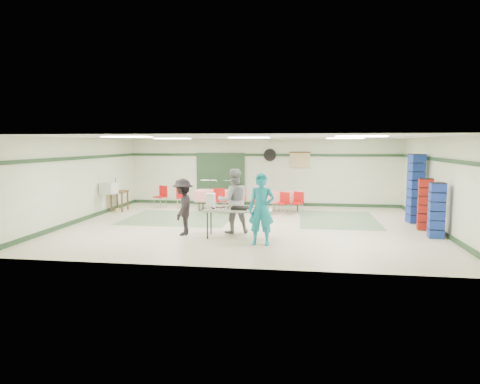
# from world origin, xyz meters

# --- Properties ---
(floor) EXTENTS (11.00, 11.00, 0.00)m
(floor) POSITION_xyz_m (0.00, 0.00, 0.00)
(floor) COLOR beige
(floor) RESTS_ON ground
(ceiling) EXTENTS (11.00, 11.00, 0.00)m
(ceiling) POSITION_xyz_m (0.00, 0.00, 2.70)
(ceiling) COLOR white
(ceiling) RESTS_ON wall_back
(wall_back) EXTENTS (11.00, 0.00, 11.00)m
(wall_back) POSITION_xyz_m (0.00, 4.50, 1.35)
(wall_back) COLOR beige
(wall_back) RESTS_ON floor
(wall_front) EXTENTS (11.00, 0.00, 11.00)m
(wall_front) POSITION_xyz_m (0.00, -4.50, 1.35)
(wall_front) COLOR beige
(wall_front) RESTS_ON floor
(wall_left) EXTENTS (0.00, 9.00, 9.00)m
(wall_left) POSITION_xyz_m (-5.50, 0.00, 1.35)
(wall_left) COLOR beige
(wall_left) RESTS_ON floor
(wall_right) EXTENTS (0.00, 9.00, 9.00)m
(wall_right) POSITION_xyz_m (5.50, 0.00, 1.35)
(wall_right) COLOR beige
(wall_right) RESTS_ON floor
(trim_back) EXTENTS (11.00, 0.06, 0.10)m
(trim_back) POSITION_xyz_m (0.00, 4.47, 2.05)
(trim_back) COLOR #203A21
(trim_back) RESTS_ON wall_back
(baseboard_back) EXTENTS (11.00, 0.06, 0.12)m
(baseboard_back) POSITION_xyz_m (0.00, 4.47, 0.06)
(baseboard_back) COLOR #203A21
(baseboard_back) RESTS_ON floor
(trim_left) EXTENTS (0.06, 9.00, 0.10)m
(trim_left) POSITION_xyz_m (-5.47, 0.00, 2.05)
(trim_left) COLOR #203A21
(trim_left) RESTS_ON wall_back
(baseboard_left) EXTENTS (0.06, 9.00, 0.12)m
(baseboard_left) POSITION_xyz_m (-5.47, 0.00, 0.06)
(baseboard_left) COLOR #203A21
(baseboard_left) RESTS_ON floor
(trim_right) EXTENTS (0.06, 9.00, 0.10)m
(trim_right) POSITION_xyz_m (5.47, 0.00, 2.05)
(trim_right) COLOR #203A21
(trim_right) RESTS_ON wall_back
(baseboard_right) EXTENTS (0.06, 9.00, 0.12)m
(baseboard_right) POSITION_xyz_m (5.47, 0.00, 0.06)
(baseboard_right) COLOR #203A21
(baseboard_right) RESTS_ON floor
(green_patch_a) EXTENTS (3.50, 3.00, 0.01)m
(green_patch_a) POSITION_xyz_m (-2.50, 1.00, 0.00)
(green_patch_a) COLOR #62815E
(green_patch_a) RESTS_ON floor
(green_patch_b) EXTENTS (2.50, 3.50, 0.01)m
(green_patch_b) POSITION_xyz_m (2.80, 1.50, 0.00)
(green_patch_b) COLOR #62815E
(green_patch_b) RESTS_ON floor
(double_door_left) EXTENTS (0.90, 0.06, 2.10)m
(double_door_left) POSITION_xyz_m (-2.20, 4.44, 1.05)
(double_door_left) COLOR gray
(double_door_left) RESTS_ON floor
(double_door_right) EXTENTS (0.90, 0.06, 2.10)m
(double_door_right) POSITION_xyz_m (-1.25, 4.44, 1.05)
(double_door_right) COLOR gray
(double_door_right) RESTS_ON floor
(door_frame) EXTENTS (2.00, 0.03, 2.15)m
(door_frame) POSITION_xyz_m (-1.73, 4.42, 1.05)
(door_frame) COLOR #203A21
(door_frame) RESTS_ON floor
(wall_fan) EXTENTS (0.50, 0.10, 0.50)m
(wall_fan) POSITION_xyz_m (0.30, 4.44, 2.05)
(wall_fan) COLOR black
(wall_fan) RESTS_ON wall_back
(scroll_banner) EXTENTS (0.80, 0.02, 0.60)m
(scroll_banner) POSITION_xyz_m (1.50, 4.44, 1.85)
(scroll_banner) COLOR tan
(scroll_banner) RESTS_ON wall_back
(serving_table) EXTENTS (1.85, 0.83, 0.76)m
(serving_table) POSITION_xyz_m (-0.09, -1.64, 0.72)
(serving_table) COLOR #B4B3AE
(serving_table) RESTS_ON floor
(sheet_tray_right) EXTENTS (0.58, 0.45, 0.02)m
(sheet_tray_right) POSITION_xyz_m (0.45, -1.67, 0.77)
(sheet_tray_right) COLOR silver
(sheet_tray_right) RESTS_ON serving_table
(sheet_tray_mid) EXTENTS (0.55, 0.43, 0.02)m
(sheet_tray_mid) POSITION_xyz_m (-0.14, -1.54, 0.77)
(sheet_tray_mid) COLOR silver
(sheet_tray_mid) RESTS_ON serving_table
(sheet_tray_left) EXTENTS (0.63, 0.49, 0.02)m
(sheet_tray_left) POSITION_xyz_m (-0.64, -1.77, 0.77)
(sheet_tray_left) COLOR silver
(sheet_tray_left) RESTS_ON serving_table
(baking_pan) EXTENTS (0.54, 0.35, 0.08)m
(baking_pan) POSITION_xyz_m (0.00, -1.69, 0.80)
(baking_pan) COLOR black
(baking_pan) RESTS_ON serving_table
(foam_box_stack) EXTENTS (0.24, 0.22, 0.42)m
(foam_box_stack) POSITION_xyz_m (-0.84, -1.62, 0.97)
(foam_box_stack) COLOR white
(foam_box_stack) RESTS_ON serving_table
(volunteer_teal) EXTENTS (0.68, 0.48, 1.79)m
(volunteer_teal) POSITION_xyz_m (0.61, -2.41, 0.89)
(volunteer_teal) COLOR teal
(volunteer_teal) RESTS_ON floor
(volunteer_grey) EXTENTS (1.07, 0.96, 1.81)m
(volunteer_grey) POSITION_xyz_m (-0.31, -1.07, 0.90)
(volunteer_grey) COLOR gray
(volunteer_grey) RESTS_ON floor
(volunteer_dark) EXTENTS (0.65, 1.05, 1.55)m
(volunteer_dark) POSITION_xyz_m (-1.63, -1.56, 0.78)
(volunteer_dark) COLOR black
(volunteer_dark) RESTS_ON floor
(dining_table_a) EXTENTS (1.76, 0.93, 0.77)m
(dining_table_a) POSITION_xyz_m (0.78, 2.85, 0.57)
(dining_table_a) COLOR red
(dining_table_a) RESTS_ON floor
(dining_table_b) EXTENTS (1.84, 0.84, 0.77)m
(dining_table_b) POSITION_xyz_m (-1.42, 2.85, 0.57)
(dining_table_b) COLOR red
(dining_table_b) RESTS_ON floor
(chair_a) EXTENTS (0.49, 0.49, 0.79)m
(chair_a) POSITION_xyz_m (0.96, 2.27, 0.48)
(chair_a) COLOR #B3100E
(chair_a) RESTS_ON floor
(chair_b) EXTENTS (0.50, 0.50, 0.93)m
(chair_b) POSITION_xyz_m (0.08, 2.29, 0.57)
(chair_b) COLOR #B3100E
(chair_b) RESTS_ON floor
(chair_c) EXTENTS (0.49, 0.49, 0.81)m
(chair_c) POSITION_xyz_m (1.46, 2.27, 0.49)
(chair_c) COLOR #B3100E
(chair_c) RESTS_ON floor
(chair_d) EXTENTS (0.54, 0.54, 0.89)m
(chair_d) POSITION_xyz_m (-1.35, 2.28, 0.54)
(chair_d) COLOR #B3100E
(chair_d) RESTS_ON floor
(chair_loose_a) EXTENTS (0.47, 0.47, 0.78)m
(chair_loose_a) POSITION_xyz_m (-3.10, 3.32, 0.47)
(chair_loose_a) COLOR #B3100E
(chair_loose_a) RESTS_ON floor
(chair_loose_b) EXTENTS (0.54, 0.54, 0.87)m
(chair_loose_b) POSITION_xyz_m (-3.82, 3.13, 0.53)
(chair_loose_b) COLOR #B3100E
(chair_loose_b) RESTS_ON floor
(crate_stack_blue_a) EXTENTS (0.48, 0.48, 2.19)m
(crate_stack_blue_a) POSITION_xyz_m (5.15, 1.25, 1.09)
(crate_stack_blue_a) COLOR navy
(crate_stack_blue_a) RESTS_ON floor
(crate_stack_red) EXTENTS (0.45, 0.45, 1.50)m
(crate_stack_red) POSITION_xyz_m (5.15, 0.14, 0.75)
(crate_stack_red) COLOR #A31510
(crate_stack_red) RESTS_ON floor
(crate_stack_blue_b) EXTENTS (0.42, 0.42, 1.48)m
(crate_stack_blue_b) POSITION_xyz_m (5.15, -0.95, 0.74)
(crate_stack_blue_b) COLOR navy
(crate_stack_blue_b) RESTS_ON floor
(printer_table) EXTENTS (0.57, 0.82, 0.74)m
(printer_table) POSITION_xyz_m (-5.15, 2.21, 0.62)
(printer_table) COLOR brown
(printer_table) RESTS_ON floor
(office_printer) EXTENTS (0.57, 0.52, 0.40)m
(office_printer) POSITION_xyz_m (-5.15, 1.35, 0.94)
(office_printer) COLOR beige
(office_printer) RESTS_ON printer_table
(broom) EXTENTS (0.05, 0.20, 1.22)m
(broom) POSITION_xyz_m (-5.23, 2.17, 0.64)
(broom) COLOR brown
(broom) RESTS_ON floor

